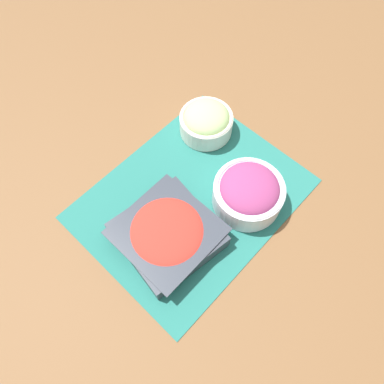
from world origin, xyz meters
TOP-DOWN VIEW (x-y plane):
  - ground_plane at (0.00, 0.00)m, footprint 3.00×3.00m
  - placemat at (0.00, 0.00)m, footprint 0.50×0.39m
  - onion_bowl at (0.08, -0.10)m, footprint 0.16×0.16m
  - cucumber_bowl at (0.17, 0.11)m, footprint 0.13×0.13m
  - tomato_bowl at (-0.11, -0.03)m, footprint 0.22×0.22m

SIDE VIEW (x-z plane):
  - ground_plane at x=0.00m, z-range 0.00..0.00m
  - placemat at x=0.00m, z-range 0.00..0.00m
  - tomato_bowl at x=-0.11m, z-range 0.00..0.06m
  - cucumber_bowl at x=0.17m, z-range 0.00..0.08m
  - onion_bowl at x=0.08m, z-range 0.00..0.09m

